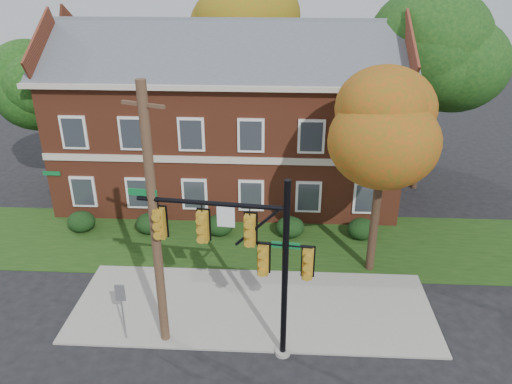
# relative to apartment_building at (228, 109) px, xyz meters

# --- Properties ---
(ground) EXTENTS (120.00, 120.00, 0.00)m
(ground) POSITION_rel_apartment_building_xyz_m (2.00, -11.95, -4.99)
(ground) COLOR black
(ground) RESTS_ON ground
(sidewalk) EXTENTS (14.00, 5.00, 0.08)m
(sidewalk) POSITION_rel_apartment_building_xyz_m (2.00, -10.95, -4.95)
(sidewalk) COLOR gray
(sidewalk) RESTS_ON ground
(grass_strip) EXTENTS (30.00, 6.00, 0.04)m
(grass_strip) POSITION_rel_apartment_building_xyz_m (2.00, -5.95, -4.97)
(grass_strip) COLOR #193811
(grass_strip) RESTS_ON ground
(apartment_building) EXTENTS (18.80, 8.80, 9.74)m
(apartment_building) POSITION_rel_apartment_building_xyz_m (0.00, 0.00, 0.00)
(apartment_building) COLOR brown
(apartment_building) RESTS_ON ground
(hedge_far_left) EXTENTS (1.40, 1.26, 1.05)m
(hedge_far_left) POSITION_rel_apartment_building_xyz_m (-7.00, -5.25, -4.46)
(hedge_far_left) COLOR black
(hedge_far_left) RESTS_ON ground
(hedge_left) EXTENTS (1.40, 1.26, 1.05)m
(hedge_left) POSITION_rel_apartment_building_xyz_m (-3.50, -5.25, -4.46)
(hedge_left) COLOR black
(hedge_left) RESTS_ON ground
(hedge_center) EXTENTS (1.40, 1.26, 1.05)m
(hedge_center) POSITION_rel_apartment_building_xyz_m (0.00, -5.25, -4.46)
(hedge_center) COLOR black
(hedge_center) RESTS_ON ground
(hedge_right) EXTENTS (1.40, 1.26, 1.05)m
(hedge_right) POSITION_rel_apartment_building_xyz_m (3.50, -5.25, -4.46)
(hedge_right) COLOR black
(hedge_right) RESTS_ON ground
(hedge_far_right) EXTENTS (1.40, 1.26, 1.05)m
(hedge_far_right) POSITION_rel_apartment_building_xyz_m (7.00, -5.25, -4.46)
(hedge_far_right) COLOR black
(hedge_far_right) RESTS_ON ground
(tree_near_right) EXTENTS (4.50, 4.25, 8.58)m
(tree_near_right) POSITION_rel_apartment_building_xyz_m (7.22, -8.09, 1.68)
(tree_near_right) COLOR black
(tree_near_right) RESTS_ON ground
(tree_left_rear) EXTENTS (5.40, 5.10, 8.88)m
(tree_left_rear) POSITION_rel_apartment_building_xyz_m (-9.73, -1.12, 1.69)
(tree_left_rear) COLOR black
(tree_left_rear) RESTS_ON ground
(tree_right_rear) EXTENTS (6.30, 5.95, 10.62)m
(tree_right_rear) POSITION_rel_apartment_building_xyz_m (11.31, 0.86, 3.13)
(tree_right_rear) COLOR black
(tree_right_rear) RESTS_ON ground
(tree_far_rear) EXTENTS (6.84, 6.46, 11.52)m
(tree_far_rear) POSITION_rel_apartment_building_xyz_m (1.34, 7.84, 3.86)
(tree_far_rear) COLOR black
(tree_far_rear) RESTS_ON ground
(traffic_signal) EXTENTS (5.90, 0.86, 6.61)m
(traffic_signal) POSITION_rel_apartment_building_xyz_m (2.01, -13.33, -0.89)
(traffic_signal) COLOR gray
(traffic_signal) RESTS_ON ground
(utility_pole) EXTENTS (1.41, 0.61, 9.40)m
(utility_pole) POSITION_rel_apartment_building_xyz_m (-1.04, -12.95, -0.22)
(utility_pole) COLOR #4B3423
(utility_pole) RESTS_ON ground
(sign_post) EXTENTS (0.35, 0.07, 2.38)m
(sign_post) POSITION_rel_apartment_building_xyz_m (-2.46, -13.03, -3.37)
(sign_post) COLOR slate
(sign_post) RESTS_ON ground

